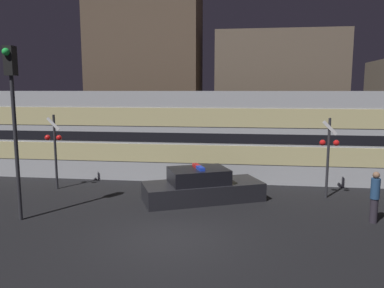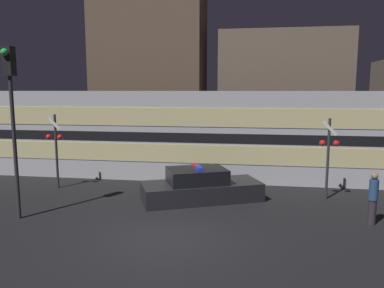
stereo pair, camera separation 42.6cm
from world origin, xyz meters
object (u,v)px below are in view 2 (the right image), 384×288
pedestrian (373,198)px  crossing_signal_near (329,151)px  train (185,133)px  traffic_light_corner (11,99)px  police_car (200,187)px

pedestrian → crossing_signal_near: crossing_signal_near is taller
train → traffic_light_corner: (-4.29, -7.23, 1.86)m
train → pedestrian: train is taller
crossing_signal_near → traffic_light_corner: traffic_light_corner is taller
crossing_signal_near → traffic_light_corner: bearing=-159.7°
traffic_light_corner → pedestrian: bearing=6.2°
train → traffic_light_corner: bearing=-120.7°
train → traffic_light_corner: traffic_light_corner is taller
police_car → traffic_light_corner: bearing=-175.6°
traffic_light_corner → train: bearing=59.3°
train → pedestrian: size_ratio=13.00×
crossing_signal_near → train: bearing=151.6°
police_car → train: bearing=84.3°
police_car → pedestrian: (5.71, -1.76, 0.35)m
police_car → crossing_signal_near: bearing=-13.0°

